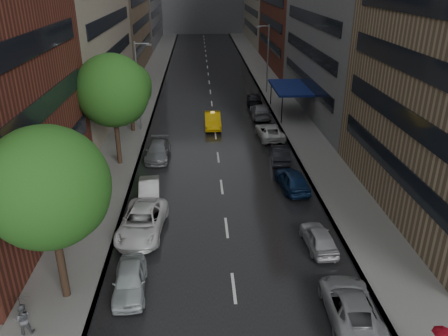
{
  "coord_description": "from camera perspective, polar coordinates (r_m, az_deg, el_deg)",
  "views": [
    {
      "loc": [
        -1.59,
        -14.42,
        15.18
      ],
      "look_at": [
        0.0,
        12.89,
        3.0
      ],
      "focal_mm": 35.0,
      "sensor_mm": 36.0,
      "label": 1
    }
  ],
  "objects": [
    {
      "name": "awning",
      "position": [
        51.95,
        8.65,
        10.33
      ],
      "size": [
        4.0,
        8.0,
        3.12
      ],
      "color": "navy",
      "rests_on": "sidewalk_right"
    },
    {
      "name": "parked_cars_left",
      "position": [
        30.88,
        -10.05,
        -4.28
      ],
      "size": [
        3.11,
        22.68,
        1.59
      ],
      "color": "#AEB6B8",
      "rests_on": "ground"
    },
    {
      "name": "ped_black_umbrella",
      "position": [
        22.44,
        -24.96,
        -16.59
      ],
      "size": [
        0.96,
        0.98,
        2.09
      ],
      "color": "#55565A",
      "rests_on": "sidewalk_left"
    },
    {
      "name": "road",
      "position": [
        66.2,
        -1.9,
        10.74
      ],
      "size": [
        14.0,
        140.0,
        0.01
      ],
      "primitive_type": "cube",
      "color": "black",
      "rests_on": "ground"
    },
    {
      "name": "street_lamp_left",
      "position": [
        46.0,
        -11.1,
        10.64
      ],
      "size": [
        1.74,
        0.22,
        9.0
      ],
      "color": "gray",
      "rests_on": "sidewalk_left"
    },
    {
      "name": "tree_near",
      "position": [
        21.45,
        -22.09,
        -2.38
      ],
      "size": [
        5.76,
        5.76,
        9.18
      ],
      "color": "#382619",
      "rests_on": "ground"
    },
    {
      "name": "sidewalk_right",
      "position": [
        67.01,
        5.96,
        10.85
      ],
      "size": [
        4.0,
        140.0,
        0.15
      ],
      "primitive_type": "cube",
      "color": "gray",
      "rests_on": "ground"
    },
    {
      "name": "taxi",
      "position": [
        47.28,
        -1.5,
        6.28
      ],
      "size": [
        1.7,
        4.81,
        1.58
      ],
      "primitive_type": "imported",
      "rotation": [
        0.0,
        0.0,
        0.0
      ],
      "color": "yellow",
      "rests_on": "ground"
    },
    {
      "name": "street_lamp_right",
      "position": [
        61.02,
        5.67,
        14.18
      ],
      "size": [
        1.74,
        0.22,
        9.0
      ],
      "color": "gray",
      "rests_on": "sidewalk_right"
    },
    {
      "name": "parked_cars_right",
      "position": [
        39.17,
        7.2,
        2.13
      ],
      "size": [
        2.68,
        42.9,
        1.56
      ],
      "color": "gray",
      "rests_on": "ground"
    },
    {
      "name": "tree_mid",
      "position": [
        37.06,
        -14.35,
        9.75
      ],
      "size": [
        5.98,
        5.98,
        9.52
      ],
      "color": "#382619",
      "rests_on": "ground"
    },
    {
      "name": "sidewalk_left",
      "position": [
        66.58,
        -9.8,
        10.55
      ],
      "size": [
        4.0,
        140.0,
        0.15
      ],
      "primitive_type": "cube",
      "color": "gray",
      "rests_on": "ground"
    },
    {
      "name": "tree_far",
      "position": [
        45.71,
        -12.27,
        10.49
      ],
      "size": [
        4.52,
        4.52,
        7.2
      ],
      "color": "#382619",
      "rests_on": "ground"
    }
  ]
}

